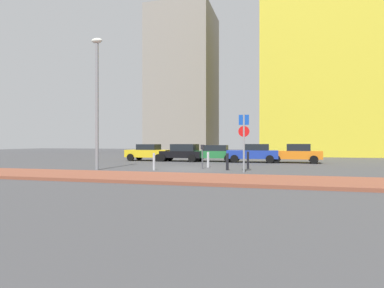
# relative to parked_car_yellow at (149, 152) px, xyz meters

# --- Properties ---
(ground_plane) EXTENTS (120.00, 120.00, 0.00)m
(ground_plane) POSITION_rel_parked_car_yellow_xyz_m (5.72, -8.02, -0.76)
(ground_plane) COLOR #424244
(sidewalk_brick) EXTENTS (40.00, 3.70, 0.14)m
(sidewalk_brick) POSITION_rel_parked_car_yellow_xyz_m (5.72, -13.55, -0.69)
(sidewalk_brick) COLOR brown
(sidewalk_brick) RESTS_ON ground
(parked_car_yellow) EXTENTS (3.95, 2.04, 1.48)m
(parked_car_yellow) POSITION_rel_parked_car_yellow_xyz_m (0.00, 0.00, 0.00)
(parked_car_yellow) COLOR gold
(parked_car_yellow) RESTS_ON ground
(parked_car_black) EXTENTS (4.12, 2.26, 1.50)m
(parked_car_black) POSITION_rel_parked_car_yellow_xyz_m (3.15, -0.08, 0.02)
(parked_car_black) COLOR black
(parked_car_black) RESTS_ON ground
(parked_car_green) EXTENTS (4.03, 2.05, 1.42)m
(parked_car_green) POSITION_rel_parked_car_yellow_xyz_m (5.94, 0.24, -0.01)
(parked_car_green) COLOR #237238
(parked_car_green) RESTS_ON ground
(parked_car_blue) EXTENTS (4.14, 2.02, 1.51)m
(parked_car_blue) POSITION_rel_parked_car_yellow_xyz_m (9.30, -0.12, 0.01)
(parked_car_blue) COLOR #1E389E
(parked_car_blue) RESTS_ON ground
(parked_car_orange) EXTENTS (4.15, 2.05, 1.52)m
(parked_car_orange) POSITION_rel_parked_car_yellow_xyz_m (12.61, 0.11, 0.01)
(parked_car_orange) COLOR orange
(parked_car_orange) RESTS_ON ground
(parking_sign_post) EXTENTS (0.60, 0.10, 3.16)m
(parking_sign_post) POSITION_rel_parked_car_yellow_xyz_m (9.47, -9.33, 1.23)
(parking_sign_post) COLOR gray
(parking_sign_post) RESTS_ON ground
(parking_meter) EXTENTS (0.18, 0.14, 1.50)m
(parking_meter) POSITION_rel_parked_car_yellow_xyz_m (6.75, -7.62, 0.20)
(parking_meter) COLOR #4C4C51
(parking_meter) RESTS_ON ground
(street_lamp) EXTENTS (0.70, 0.36, 7.83)m
(street_lamp) POSITION_rel_parked_car_yellow_xyz_m (0.87, -9.96, 3.79)
(street_lamp) COLOR gray
(street_lamp) RESTS_ON ground
(traffic_bollard_near) EXTENTS (0.14, 0.14, 1.01)m
(traffic_bollard_near) POSITION_rel_parked_car_yellow_xyz_m (4.23, -9.31, -0.26)
(traffic_bollard_near) COLOR #B7B7BC
(traffic_bollard_near) RESTS_ON ground
(traffic_bollard_mid) EXTENTS (0.16, 0.16, 1.02)m
(traffic_bollard_mid) POSITION_rel_parked_car_yellow_xyz_m (6.86, -6.42, -0.25)
(traffic_bollard_mid) COLOR #B7B7BC
(traffic_bollard_mid) RESTS_ON ground
(traffic_bollard_far) EXTENTS (0.14, 0.14, 1.07)m
(traffic_bollard_far) POSITION_rel_parked_car_yellow_xyz_m (9.47, -6.81, -0.23)
(traffic_bollard_far) COLOR black
(traffic_bollard_far) RESTS_ON ground
(traffic_bollard_edge) EXTENTS (0.16, 0.16, 0.99)m
(traffic_bollard_edge) POSITION_rel_parked_car_yellow_xyz_m (8.38, -8.15, -0.27)
(traffic_bollard_edge) COLOR black
(traffic_bollard_edge) RESTS_ON ground
(building_colorful_midrise) EXTENTS (16.55, 15.44, 23.44)m
(building_colorful_midrise) POSITION_rel_parked_car_yellow_xyz_m (17.40, 18.98, 10.96)
(building_colorful_midrise) COLOR gold
(building_colorful_midrise) RESTS_ON ground
(building_under_construction) EXTENTS (10.12, 10.70, 23.37)m
(building_under_construction) POSITION_rel_parked_car_yellow_xyz_m (-4.08, 24.76, 10.92)
(building_under_construction) COLOR gray
(building_under_construction) RESTS_ON ground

